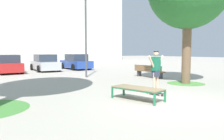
{
  "coord_description": "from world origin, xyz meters",
  "views": [
    {
      "loc": [
        -6.18,
        -4.73,
        1.77
      ],
      "look_at": [
        -0.49,
        2.47,
        1.0
      ],
      "focal_mm": 35.7,
      "sensor_mm": 36.0,
      "label": 1
    }
  ],
  "objects_px": {
    "skateboard": "(155,93)",
    "car_blue": "(76,62)",
    "skate_box": "(138,89)",
    "car_silver": "(45,63)",
    "car_red": "(8,65)",
    "park_bench": "(149,71)",
    "light_post": "(86,21)",
    "skater": "(156,69)"
  },
  "relations": [
    {
      "from": "skateboard",
      "to": "car_blue",
      "type": "height_order",
      "value": "car_blue"
    },
    {
      "from": "skateboard",
      "to": "skate_box",
      "type": "bearing_deg",
      "value": -169.71
    },
    {
      "from": "car_silver",
      "to": "skateboard",
      "type": "bearing_deg",
      "value": -93.22
    },
    {
      "from": "car_red",
      "to": "skate_box",
      "type": "bearing_deg",
      "value": -85.41
    },
    {
      "from": "park_bench",
      "to": "light_post",
      "type": "relative_size",
      "value": 0.41
    },
    {
      "from": "car_silver",
      "to": "light_post",
      "type": "relative_size",
      "value": 0.75
    },
    {
      "from": "car_blue",
      "to": "skater",
      "type": "bearing_deg",
      "value": -106.06
    },
    {
      "from": "car_silver",
      "to": "park_bench",
      "type": "height_order",
      "value": "car_silver"
    },
    {
      "from": "skate_box",
      "to": "light_post",
      "type": "height_order",
      "value": "light_post"
    },
    {
      "from": "skater",
      "to": "park_bench",
      "type": "xyz_separation_m",
      "value": [
        4.34,
        4.31,
        -0.62
      ]
    },
    {
      "from": "park_bench",
      "to": "light_post",
      "type": "xyz_separation_m",
      "value": [
        -3.24,
        2.79,
        3.38
      ]
    },
    {
      "from": "skateboard",
      "to": "car_silver",
      "type": "distance_m",
      "value": 13.69
    },
    {
      "from": "skateboard",
      "to": "skater",
      "type": "distance_m",
      "value": 0.99
    },
    {
      "from": "car_red",
      "to": "park_bench",
      "type": "height_order",
      "value": "car_red"
    },
    {
      "from": "car_blue",
      "to": "light_post",
      "type": "relative_size",
      "value": 0.74
    },
    {
      "from": "car_silver",
      "to": "skater",
      "type": "bearing_deg",
      "value": -93.23
    },
    {
      "from": "skater",
      "to": "park_bench",
      "type": "bearing_deg",
      "value": 44.83
    },
    {
      "from": "car_silver",
      "to": "light_post",
      "type": "xyz_separation_m",
      "value": [
        0.33,
        -6.55,
        3.13
      ]
    },
    {
      "from": "car_red",
      "to": "park_bench",
      "type": "distance_m",
      "value": 11.49
    },
    {
      "from": "skate_box",
      "to": "skateboard",
      "type": "xyz_separation_m",
      "value": [
        1.25,
        0.23,
        -0.34
      ]
    },
    {
      "from": "skateboard",
      "to": "skater",
      "type": "xyz_separation_m",
      "value": [
        -0.0,
        0.0,
        0.99
      ]
    },
    {
      "from": "skateboard",
      "to": "park_bench",
      "type": "bearing_deg",
      "value": 44.84
    },
    {
      "from": "park_bench",
      "to": "light_post",
      "type": "distance_m",
      "value": 5.45
    },
    {
      "from": "skate_box",
      "to": "skater",
      "type": "height_order",
      "value": "skater"
    },
    {
      "from": "skateboard",
      "to": "car_red",
      "type": "height_order",
      "value": "car_red"
    },
    {
      "from": "skateboard",
      "to": "light_post",
      "type": "bearing_deg",
      "value": 81.21
    },
    {
      "from": "skate_box",
      "to": "car_silver",
      "type": "relative_size",
      "value": 0.46
    },
    {
      "from": "skateboard",
      "to": "car_silver",
      "type": "relative_size",
      "value": 0.19
    },
    {
      "from": "park_bench",
      "to": "car_red",
      "type": "bearing_deg",
      "value": 125.71
    },
    {
      "from": "light_post",
      "to": "car_red",
      "type": "bearing_deg",
      "value": 117.92
    },
    {
      "from": "skate_box",
      "to": "park_bench",
      "type": "height_order",
      "value": "park_bench"
    },
    {
      "from": "skateboard",
      "to": "park_bench",
      "type": "height_order",
      "value": "park_bench"
    },
    {
      "from": "car_silver",
      "to": "car_blue",
      "type": "xyz_separation_m",
      "value": [
        3.14,
        -0.07,
        0.0
      ]
    },
    {
      "from": "car_silver",
      "to": "car_blue",
      "type": "bearing_deg",
      "value": -1.33
    },
    {
      "from": "skateboard",
      "to": "light_post",
      "type": "height_order",
      "value": "light_post"
    },
    {
      "from": "skater",
      "to": "car_red",
      "type": "bearing_deg",
      "value": 99.84
    },
    {
      "from": "car_blue",
      "to": "park_bench",
      "type": "relative_size",
      "value": 1.79
    },
    {
      "from": "skateboard",
      "to": "park_bench",
      "type": "xyz_separation_m",
      "value": [
        4.34,
        4.32,
        0.37
      ]
    },
    {
      "from": "skate_box",
      "to": "car_blue",
      "type": "xyz_separation_m",
      "value": [
        5.16,
        13.81,
        0.28
      ]
    },
    {
      "from": "car_blue",
      "to": "park_bench",
      "type": "bearing_deg",
      "value": -87.33
    },
    {
      "from": "skate_box",
      "to": "car_blue",
      "type": "relative_size",
      "value": 0.47
    },
    {
      "from": "skate_box",
      "to": "park_bench",
      "type": "distance_m",
      "value": 7.2
    }
  ]
}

